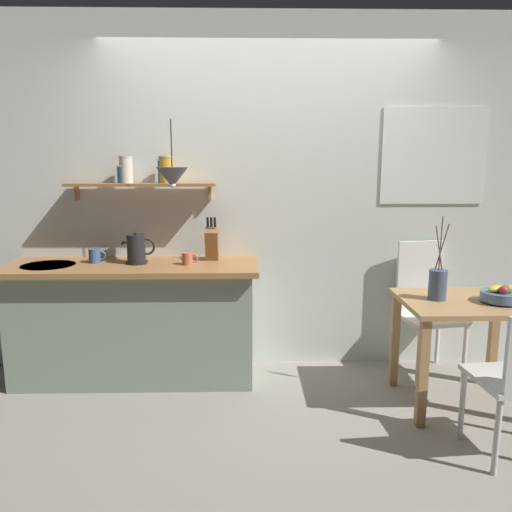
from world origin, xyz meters
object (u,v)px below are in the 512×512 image
object	(u,v)px
coffee_mug_by_sink	(95,256)
electric_kettle	(137,249)
dining_chair_far	(425,302)
coffee_mug_spare	(188,259)
fruit_bowl	(501,295)
pendant_lamp	(172,177)
twig_vase	(438,284)
knife_block	(212,243)
dining_table	(464,320)

from	to	relation	value
coffee_mug_by_sink	electric_kettle	bearing A→B (deg)	-6.55
dining_chair_far	electric_kettle	distance (m)	2.22
coffee_mug_by_sink	coffee_mug_spare	size ratio (longest dim) A/B	1.07
fruit_bowl	pendant_lamp	world-z (taller)	pendant_lamp
dining_chair_far	fruit_bowl	size ratio (longest dim) A/B	4.08
fruit_bowl	twig_vase	bearing A→B (deg)	167.02
dining_chair_far	knife_block	size ratio (longest dim) A/B	3.09
pendant_lamp	electric_kettle	bearing A→B (deg)	162.75
knife_block	coffee_mug_spare	bearing A→B (deg)	-133.13
knife_block	coffee_mug_spare	distance (m)	0.25
fruit_bowl	twig_vase	distance (m)	0.39
electric_kettle	coffee_mug_by_sink	size ratio (longest dim) A/B	1.94
twig_vase	knife_block	size ratio (longest dim) A/B	1.68
twig_vase	knife_block	distance (m)	1.62
fruit_bowl	pendant_lamp	xyz separation A→B (m)	(-2.14, 0.44, 0.73)
twig_vase	coffee_mug_spare	xyz separation A→B (m)	(-1.67, 0.39, 0.10)
twig_vase	coffee_mug_by_sink	distance (m)	2.41
twig_vase	electric_kettle	xyz separation A→B (m)	(-2.04, 0.44, 0.16)
knife_block	coffee_mug_by_sink	distance (m)	0.86
electric_kettle	pendant_lamp	world-z (taller)	pendant_lamp
fruit_bowl	dining_chair_far	bearing A→B (deg)	111.46
coffee_mug_by_sink	pendant_lamp	size ratio (longest dim) A/B	0.27
knife_block	pendant_lamp	size ratio (longest dim) A/B	0.71
dining_table	twig_vase	world-z (taller)	twig_vase
twig_vase	pendant_lamp	xyz separation A→B (m)	(-1.76, 0.35, 0.68)
knife_block	coffee_mug_by_sink	size ratio (longest dim) A/B	2.62
electric_kettle	dining_chair_far	bearing A→B (deg)	2.79
fruit_bowl	pendant_lamp	size ratio (longest dim) A/B	0.54
electric_kettle	pendant_lamp	size ratio (longest dim) A/B	0.52
electric_kettle	pendant_lamp	bearing A→B (deg)	-17.25
dining_table	dining_chair_far	xyz separation A→B (m)	(-0.05, 0.57, -0.04)
coffee_mug_by_sink	knife_block	bearing A→B (deg)	5.89
fruit_bowl	twig_vase	size ratio (longest dim) A/B	0.45
twig_vase	coffee_mug_spare	world-z (taller)	twig_vase
electric_kettle	dining_table	bearing A→B (deg)	-11.70
coffee_mug_by_sink	coffee_mug_spare	xyz separation A→B (m)	(0.69, -0.09, -0.01)
twig_vase	coffee_mug_by_sink	world-z (taller)	twig_vase
dining_table	electric_kettle	xyz separation A→B (m)	(-2.23, 0.46, 0.40)
coffee_mug_spare	dining_table	bearing A→B (deg)	-12.53
dining_table	coffee_mug_by_sink	world-z (taller)	coffee_mug_by_sink
pendant_lamp	coffee_mug_by_sink	bearing A→B (deg)	168.24
knife_block	coffee_mug_by_sink	xyz separation A→B (m)	(-0.85, -0.09, -0.08)
fruit_bowl	pendant_lamp	distance (m)	2.30
fruit_bowl	coffee_mug_by_sink	xyz separation A→B (m)	(-2.74, 0.56, 0.16)
dining_table	twig_vase	bearing A→B (deg)	172.84
twig_vase	knife_block	bearing A→B (deg)	159.57
twig_vase	knife_block	xyz separation A→B (m)	(-1.51, 0.56, 0.19)
coffee_mug_spare	pendant_lamp	distance (m)	0.59
coffee_mug_by_sink	pendant_lamp	distance (m)	0.84
coffee_mug_spare	twig_vase	bearing A→B (deg)	-13.10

